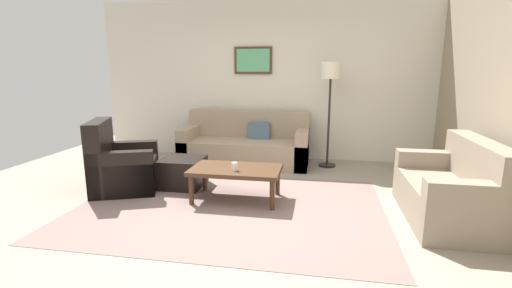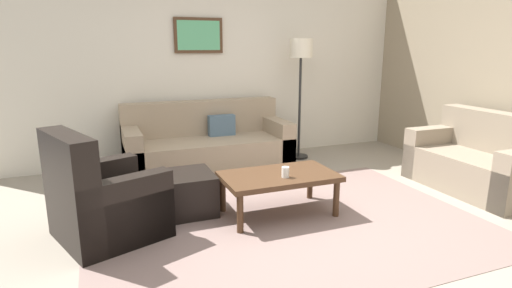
{
  "view_description": "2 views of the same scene",
  "coord_description": "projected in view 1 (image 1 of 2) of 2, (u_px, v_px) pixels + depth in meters",
  "views": [
    {
      "loc": [
        1.02,
        -3.85,
        1.61
      ],
      "look_at": [
        0.23,
        0.52,
        0.67
      ],
      "focal_mm": 25.05,
      "sensor_mm": 36.0,
      "label": 1
    },
    {
      "loc": [
        -1.57,
        -3.15,
        1.61
      ],
      "look_at": [
        -0.2,
        0.33,
        0.71
      ],
      "focal_mm": 28.76,
      "sensor_mm": 36.0,
      "label": 2
    }
  ],
  "objects": [
    {
      "name": "couch_main",
      "position": [
        246.0,
        146.0,
        6.21
      ],
      "size": [
        2.15,
        0.92,
        0.88
      ],
      "color": "gray",
      "rests_on": "ground_plane"
    },
    {
      "name": "rear_partition",
      "position": [
        264.0,
        80.0,
        6.43
      ],
      "size": [
        6.0,
        0.12,
        2.8
      ],
      "primitive_type": "cube",
      "color": "silver",
      "rests_on": "ground_plane"
    },
    {
      "name": "ground_plane",
      "position": [
        229.0,
        207.0,
        4.22
      ],
      "size": [
        8.0,
        8.0,
        0.0
      ],
      "primitive_type": "plane",
      "color": "gray"
    },
    {
      "name": "cup",
      "position": [
        235.0,
        166.0,
        4.27
      ],
      "size": [
        0.07,
        0.07,
        0.1
      ],
      "primitive_type": "cylinder",
      "color": "white",
      "rests_on": "coffee_table"
    },
    {
      "name": "armchair_leather",
      "position": [
        119.0,
        168.0,
        4.77
      ],
      "size": [
        1.03,
        1.03,
        0.95
      ],
      "color": "black",
      "rests_on": "ground_plane"
    },
    {
      "name": "area_rug",
      "position": [
        229.0,
        207.0,
        4.22
      ],
      "size": [
        3.57,
        2.53,
        0.01
      ],
      "primitive_type": "cube",
      "color": "gray",
      "rests_on": "ground_plane"
    },
    {
      "name": "framed_artwork",
      "position": [
        253.0,
        60.0,
        6.3
      ],
      "size": [
        0.67,
        0.04,
        0.47
      ],
      "color": "#472D1C"
    },
    {
      "name": "couch_loveseat",
      "position": [
        456.0,
        193.0,
        3.81
      ],
      "size": [
        0.82,
        1.44,
        0.88
      ],
      "color": "gray",
      "rests_on": "ground_plane"
    },
    {
      "name": "lamp_standing",
      "position": [
        331.0,
        81.0,
        5.72
      ],
      "size": [
        0.32,
        0.32,
        1.71
      ],
      "color": "black",
      "rests_on": "ground_plane"
    },
    {
      "name": "coffee_table",
      "position": [
        236.0,
        172.0,
        4.4
      ],
      "size": [
        1.1,
        0.64,
        0.41
      ],
      "color": "#472D1C",
      "rests_on": "ground_plane"
    },
    {
      "name": "ottoman",
      "position": [
        183.0,
        172.0,
        4.94
      ],
      "size": [
        0.56,
        0.56,
        0.4
      ],
      "primitive_type": "cube",
      "color": "black",
      "rests_on": "ground_plane"
    }
  ]
}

